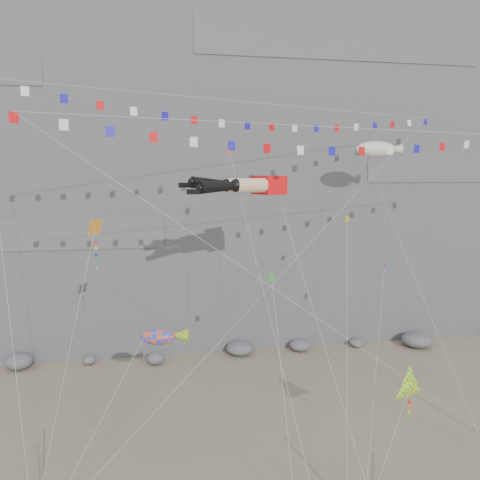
{
  "coord_description": "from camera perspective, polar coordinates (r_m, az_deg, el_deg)",
  "views": [
    {
      "loc": [
        -7.42,
        -25.76,
        16.84
      ],
      "look_at": [
        -1.36,
        9.0,
        12.23
      ],
      "focal_mm": 35.0,
      "sensor_mm": 36.0,
      "label": 1
    }
  ],
  "objects": [
    {
      "name": "small_kite_d",
      "position": [
        36.04,
        12.92,
        1.78
      ],
      "size": [
        5.96,
        14.45,
        20.29
      ],
      "color": "gold",
      "rests_on": "ground"
    },
    {
      "name": "blimp_windsock",
      "position": [
        42.4,
        16.22,
        10.52
      ],
      "size": [
        4.41,
        16.36,
        24.78
      ],
      "color": "beige",
      "rests_on": "ground"
    },
    {
      "name": "ground",
      "position": [
        31.66,
        5.76,
        -24.74
      ],
      "size": [
        120.0,
        120.0,
        0.0
      ],
      "primitive_type": "plane",
      "color": "#85745C",
      "rests_on": "ground"
    },
    {
      "name": "small_kite_b",
      "position": [
        36.82,
        17.18,
        -3.34
      ],
      "size": [
        7.56,
        13.0,
        17.55
      ],
      "color": "purple",
      "rests_on": "ground"
    },
    {
      "name": "talus_boulders",
      "position": [
        46.34,
        -0.04,
        -13.08
      ],
      "size": [
        60.0,
        3.0,
        1.2
      ],
      "primitive_type": null,
      "color": "slate",
      "rests_on": "ground"
    },
    {
      "name": "fish_windsock",
      "position": [
        28.86,
        -9.99,
        -11.59
      ],
      "size": [
        7.34,
        5.89,
        10.54
      ],
      "color": "#E9460B",
      "rests_on": "ground"
    },
    {
      "name": "harlequin_kite",
      "position": [
        28.38,
        -17.28,
        1.36
      ],
      "size": [
        3.65,
        7.92,
        15.81
      ],
      "color": "red",
      "rests_on": "ground"
    },
    {
      "name": "small_kite_c",
      "position": [
        29.12,
        3.95,
        -5.09
      ],
      "size": [
        1.63,
        10.46,
        14.55
      ],
      "color": "green",
      "rests_on": "ground"
    },
    {
      "name": "flag_banner_upper",
      "position": [
        35.62,
        2.42,
        16.3
      ],
      "size": [
        33.69,
        19.32,
        29.27
      ],
      "color": "red",
      "rests_on": "ground"
    },
    {
      "name": "legs_kite",
      "position": [
        31.93,
        0.52,
        6.67
      ],
      "size": [
        8.85,
        15.09,
        21.48
      ],
      "rotation": [
        0.0,
        0.0,
        0.35
      ],
      "color": "red",
      "rests_on": "ground"
    },
    {
      "name": "flag_banner_lower",
      "position": [
        29.78,
        9.39,
        13.49
      ],
      "size": [
        32.84,
        7.86,
        23.57
      ],
      "color": "red",
      "rests_on": "ground"
    },
    {
      "name": "small_kite_a",
      "position": [
        33.09,
        -1.19,
        10.18
      ],
      "size": [
        3.18,
        13.96,
        23.11
      ],
      "color": "#E04D12",
      "rests_on": "ground"
    },
    {
      "name": "cliff",
      "position": [
        58.8,
        -2.64,
        15.41
      ],
      "size": [
        80.0,
        28.0,
        50.0
      ],
      "primitive_type": "cube",
      "color": "slate",
      "rests_on": "ground"
    },
    {
      "name": "delta_kite",
      "position": [
        27.73,
        20.02,
        -16.47
      ],
      "size": [
        6.37,
        5.2,
        8.96
      ],
      "color": "yellow",
      "rests_on": "ground"
    }
  ]
}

